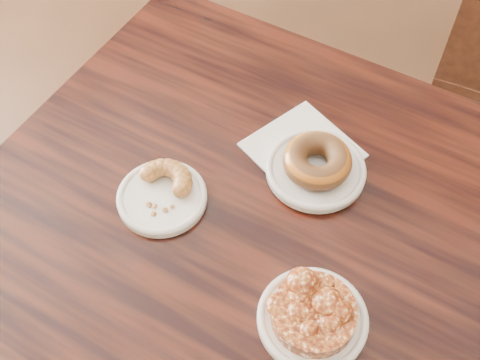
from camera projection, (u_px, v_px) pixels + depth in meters
The scene contains 9 objects.
floor at pixel (192, 284), 1.73m from camera, with size 5.00×5.00×0.00m, color black.
cafe_table at pixel (242, 319), 1.28m from camera, with size 0.92×0.92×0.75m, color black.
napkin at pixel (302, 150), 1.06m from camera, with size 0.16×0.16×0.00m, color white.
plate_donut at pixel (316, 170), 1.02m from camera, with size 0.17×0.17×0.01m, color silver.
plate_cruller at pixel (162, 198), 1.00m from camera, with size 0.15×0.15×0.01m, color white.
plate_fritter at pixel (312, 319), 0.87m from camera, with size 0.16×0.16×0.01m, color white.
glazed_donut at pixel (317, 161), 1.00m from camera, with size 0.12×0.12×0.04m, color #9C5116.
apple_fritter at pixel (314, 312), 0.85m from camera, with size 0.17×0.17×0.04m, color #401206, non-canonical shape.
cruller_fragment at pixel (161, 191), 0.98m from camera, with size 0.11×0.11×0.03m, color brown, non-canonical shape.
Camera 1 is at (0.49, -0.59, 1.59)m, focal length 45.00 mm.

